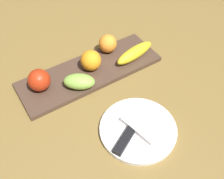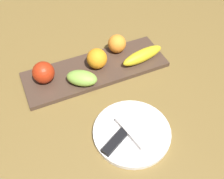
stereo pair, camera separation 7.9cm
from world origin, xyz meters
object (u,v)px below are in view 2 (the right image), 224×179
dinner_plate (132,132)px  banana (143,55)px  apple (43,72)px  fruit_tray (96,69)px  orange_near_banana (97,59)px  knife (119,138)px  grape_bunch (82,78)px  folded_napkin (141,126)px  orange_near_apple (117,44)px

dinner_plate → banana: bearing=56.4°
banana → apple: bearing=163.3°
fruit_tray → orange_near_banana: size_ratio=7.08×
apple → fruit_tray: bearing=-4.3°
apple → knife: 0.31m
banana → knife: size_ratio=0.92×
apple → grape_bunch: (0.10, -0.06, -0.01)m
apple → folded_napkin: (0.19, -0.28, -0.03)m
apple → dinner_plate: size_ratio=0.32×
apple → orange_near_banana: size_ratio=1.03×
folded_napkin → knife: size_ratio=0.65×
apple → folded_napkin: apple is taller
fruit_tray → folded_napkin: bearing=-84.3°
orange_near_banana → folded_napkin: 0.27m
apple → knife: bearing=-66.7°
banana → grape_bunch: (-0.22, -0.02, 0.00)m
orange_near_banana → grape_bunch: bearing=-143.9°
apple → dinner_plate: apple is taller
banana → fruit_tray: bearing=160.2°
fruit_tray → orange_near_apple: 0.12m
orange_near_banana → dinner_plate: size_ratio=0.31×
grape_bunch → dinner_plate: 0.23m
banana → orange_near_apple: 0.10m
banana → folded_napkin: 0.27m
fruit_tray → banana: 0.16m
knife → folded_napkin: bearing=-21.4°
fruit_tray → orange_near_banana: 0.04m
apple → orange_near_apple: bearing=8.1°
apple → folded_napkin: 0.34m
banana → orange_near_apple: size_ratio=2.50×
banana → knife: bearing=-138.6°
apple → dinner_plate: 0.33m
orange_near_apple → grape_bunch: size_ratio=0.65×
apple → folded_napkin: bearing=-55.4°
fruit_tray → grape_bunch: (-0.06, -0.05, 0.03)m
orange_near_apple → orange_near_banana: bearing=-154.0°
apple → knife: (0.12, -0.29, -0.03)m
apple → orange_near_apple: (0.27, 0.04, -0.00)m
apple → orange_near_banana: 0.17m
banana → knife: banana is taller
orange_near_apple → fruit_tray: bearing=-153.2°
apple → banana: size_ratio=0.44×
grape_bunch → knife: (0.02, -0.23, -0.02)m
dinner_plate → folded_napkin: bearing=0.0°
banana → dinner_plate: 0.29m
grape_bunch → knife: grape_bunch is taller
grape_bunch → dinner_plate: bearing=-74.0°
banana → orange_near_apple: orange_near_apple is taller
banana → folded_napkin: (-0.13, -0.24, -0.01)m
orange_near_banana → orange_near_apple: bearing=26.0°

